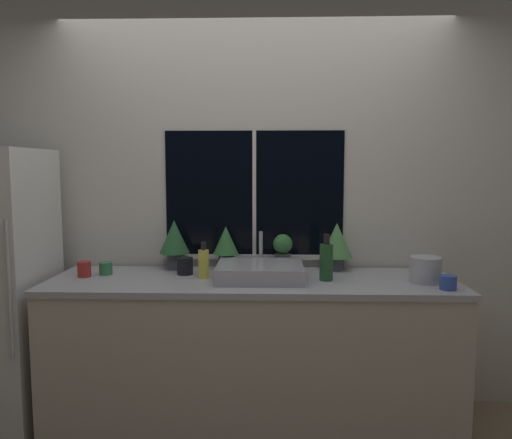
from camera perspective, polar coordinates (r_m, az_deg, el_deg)
The scene contains 15 objects.
wall_back at distance 3.28m, azimuth -0.17°, elevation 2.28°, with size 8.00×0.09×2.70m.
wall_left at distance 4.61m, azimuth -27.14°, elevation 2.70°, with size 0.06×7.00×2.70m.
counter at distance 3.07m, azimuth -0.44°, elevation -15.09°, with size 2.37×0.69×0.91m.
sink at distance 2.93m, azimuth 0.45°, elevation -5.94°, with size 0.50×0.47×0.25m.
potted_plant_far_left at distance 3.23m, azimuth -9.32°, elevation -2.28°, with size 0.19×0.19×0.32m.
potted_plant_center_left at distance 3.18m, azimuth -3.46°, elevation -2.78°, with size 0.16×0.16×0.28m.
potted_plant_center_right at distance 3.18m, azimuth 3.08°, elevation -3.50°, with size 0.12×0.12×0.23m.
potted_plant_far_right at distance 3.19m, azimuth 9.20°, elevation -2.57°, with size 0.20×0.20×0.30m.
soap_bottle at distance 2.96m, azimuth -6.00°, elevation -4.98°, with size 0.06×0.06×0.21m.
bottle_tall at distance 2.91m, azimuth 8.03°, elevation -4.74°, with size 0.08×0.08×0.27m.
mug_black at distance 3.08m, azimuth -8.11°, elevation -5.29°, with size 0.10×0.10×0.10m.
mug_blue at distance 2.87m, azimuth 21.11°, elevation -6.75°, with size 0.09×0.09×0.08m.
mug_red at distance 3.16m, azimuth -19.04°, elevation -5.38°, with size 0.08×0.08×0.09m.
mug_green at distance 3.19m, azimuth -16.80°, elevation -5.37°, with size 0.08×0.08×0.08m.
kettle at distance 3.00m, azimuth 18.80°, elevation -5.34°, with size 0.18×0.18×0.16m.
Camera 1 is at (0.12, -2.53, 1.56)m, focal length 35.00 mm.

